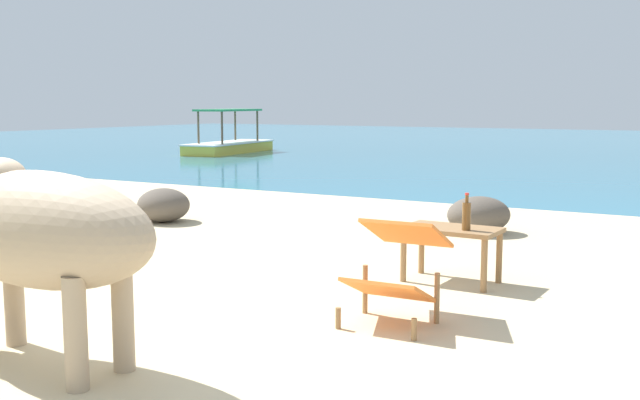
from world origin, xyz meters
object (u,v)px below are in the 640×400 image
object	(u,v)px
bottle	(466,215)
deck_chair_far	(398,264)
boat_yellow	(229,144)
cow	(31,230)
low_bench_table	(452,237)

from	to	relation	value
bottle	deck_chair_far	size ratio (longest dim) A/B	0.38
bottle	boat_yellow	size ratio (longest dim) A/B	0.08
cow	low_bench_table	distance (m)	3.29
boat_yellow	cow	bearing A→B (deg)	-154.07
cow	deck_chair_far	world-z (taller)	cow
boat_yellow	deck_chair_far	bearing A→B (deg)	-147.10
low_bench_table	bottle	size ratio (longest dim) A/B	2.61
low_bench_table	deck_chair_far	bearing A→B (deg)	-85.37
boat_yellow	bottle	bearing A→B (deg)	-144.42
low_bench_table	boat_yellow	world-z (taller)	boat_yellow
low_bench_table	deck_chair_far	size ratio (longest dim) A/B	0.99
cow	bottle	world-z (taller)	cow
cow	boat_yellow	xyz separation A→B (m)	(-10.03, 15.28, -0.51)
low_bench_table	bottle	world-z (taller)	bottle
bottle	low_bench_table	bearing A→B (deg)	151.25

